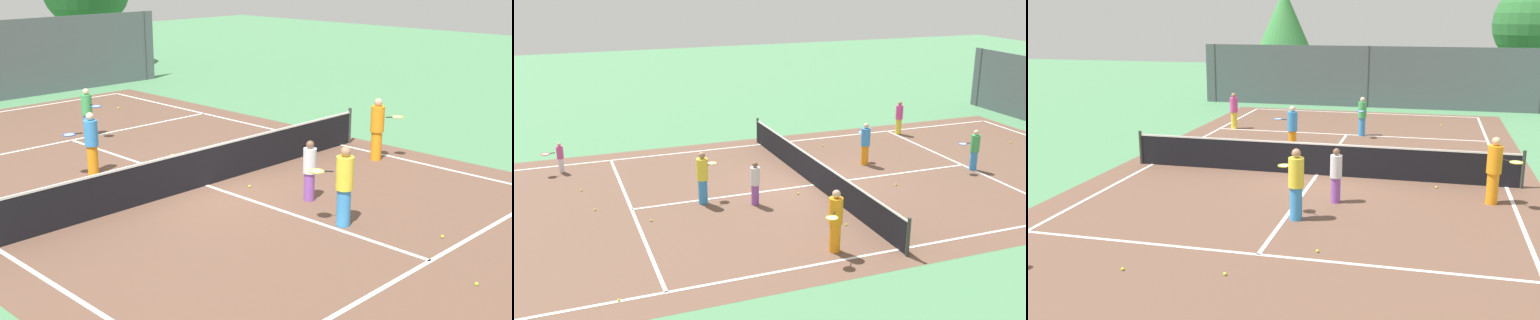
{
  "view_description": "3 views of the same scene",
  "coord_description": "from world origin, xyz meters",
  "views": [
    {
      "loc": [
        -10.7,
        -12.33,
        5.44
      ],
      "look_at": [
        -0.47,
        -2.24,
        1.23
      ],
      "focal_mm": 47.83,
      "sensor_mm": 36.0,
      "label": 1
    },
    {
      "loc": [
        18.07,
        -8.56,
        7.3
      ],
      "look_at": [
        0.36,
        -1.81,
        1.25
      ],
      "focal_mm": 41.92,
      "sensor_mm": 36.0,
      "label": 2
    },
    {
      "loc": [
        3.25,
        -17.25,
        4.81
      ],
      "look_at": [
        -0.81,
        -0.96,
        0.66
      ],
      "focal_mm": 41.5,
      "sensor_mm": 36.0,
      "label": 3
    }
  ],
  "objects": [
    {
      "name": "tennis_ball_0",
      "position": [
        3.78,
        9.37,
        0.03
      ],
      "size": [
        0.07,
        0.07,
        0.07
      ],
      "primitive_type": "sphere",
      "color": "#CCE533",
      "rests_on": "ground_plane"
    },
    {
      "name": "court_surface",
      "position": [
        0.0,
        0.0,
        0.0
      ],
      "size": [
        13.0,
        25.0,
        0.01
      ],
      "color": "brown",
      "rests_on": "ground_plane"
    },
    {
      "name": "player_5",
      "position": [
        4.95,
        -1.68,
        0.91
      ],
      "size": [
        0.89,
        0.77,
        1.77
      ],
      "color": "orange",
      "rests_on": "ground_plane"
    },
    {
      "name": "perimeter_fence",
      "position": [
        0.0,
        14.0,
        1.6
      ],
      "size": [
        18.0,
        0.12,
        3.2
      ],
      "color": "#515B60",
      "rests_on": "ground_plane"
    },
    {
      "name": "tree_0",
      "position": [
        -5.63,
        18.45,
        4.28
      ],
      "size": [
        3.68,
        3.68,
        6.34
      ],
      "color": "brown",
      "rests_on": "ground_plane"
    },
    {
      "name": "tree_1",
      "position": [
        8.64,
        18.96,
        4.27
      ],
      "size": [
        4.54,
        4.54,
        6.55
      ],
      "color": "brown",
      "rests_on": "ground_plane"
    },
    {
      "name": "tennis_ball_8",
      "position": [
        1.08,
        2.71,
        0.03
      ],
      "size": [
        0.07,
        0.07,
        0.07
      ],
      "primitive_type": "sphere",
      "color": "#CCE533",
      "rests_on": "ground_plane"
    },
    {
      "name": "tennis_ball_4",
      "position": [
        -1.78,
        10.37,
        0.03
      ],
      "size": [
        0.07,
        0.07,
        0.07
      ],
      "primitive_type": "sphere",
      "color": "#CCE533",
      "rests_on": "ground_plane"
    },
    {
      "name": "player_0",
      "position": [
        -4.9,
        6.59,
        0.79
      ],
      "size": [
        0.33,
        0.33,
        1.55
      ],
      "color": "yellow",
      "rests_on": "ground_plane"
    },
    {
      "name": "tennis_net",
      "position": [
        0.0,
        0.0,
        0.51
      ],
      "size": [
        11.9,
        0.1,
        1.1
      ],
      "color": "#333833",
      "rests_on": "ground_plane"
    },
    {
      "name": "tennis_ball_5",
      "position": [
        1.16,
        -5.98,
        0.03
      ],
      "size": [
        0.07,
        0.07,
        0.07
      ],
      "primitive_type": "sphere",
      "color": "#CCE533",
      "rests_on": "ground_plane"
    },
    {
      "name": "tennis_ball_6",
      "position": [
        -4.28,
        2.4,
        0.03
      ],
      "size": [
        0.07,
        0.07,
        0.07
      ],
      "primitive_type": "sphere",
      "color": "#CCE533",
      "rests_on": "ground_plane"
    },
    {
      "name": "tennis_ball_3",
      "position": [
        3.56,
        -0.59,
        0.03
      ],
      "size": [
        0.07,
        0.07,
        0.07
      ],
      "primitive_type": "sphere",
      "color": "#CCE533",
      "rests_on": "ground_plane"
    },
    {
      "name": "player_6",
      "position": [
        0.26,
        -4.1,
        0.9
      ],
      "size": [
        0.82,
        0.85,
        1.75
      ],
      "color": "#388CD8",
      "rests_on": "ground_plane"
    },
    {
      "name": "tennis_ball_9",
      "position": [
        0.66,
        -0.89,
        0.03
      ],
      "size": [
        0.07,
        0.07,
        0.07
      ],
      "primitive_type": "sphere",
      "color": "#CCE533",
      "rests_on": "ground_plane"
    },
    {
      "name": "player_2",
      "position": [
        -1.46,
        2.86,
        0.86
      ],
      "size": [
        0.94,
        0.5,
        1.67
      ],
      "color": "orange",
      "rests_on": "ground_plane"
    },
    {
      "name": "player_1",
      "position": [
        0.61,
        6.38,
        0.81
      ],
      "size": [
        0.35,
        0.91,
        1.58
      ],
      "color": "#388CD8",
      "rests_on": "ground_plane"
    },
    {
      "name": "player_4",
      "position": [
        0.98,
        -2.56,
        0.75
      ],
      "size": [
        0.31,
        0.31,
        1.46
      ],
      "color": "purple",
      "rests_on": "ground_plane"
    },
    {
      "name": "ground_plane",
      "position": [
        0.0,
        0.0,
        0.0
      ],
      "size": [
        80.0,
        80.0,
        0.0
      ],
      "primitive_type": "plane",
      "color": "#4C8456"
    },
    {
      "name": "tennis_ball_1",
      "position": [
        -2.32,
        -7.77,
        0.03
      ],
      "size": [
        0.07,
        0.07,
        0.07
      ],
      "primitive_type": "sphere",
      "color": "#CCE533",
      "rests_on": "ground_plane"
    },
    {
      "name": "tennis_ball_7",
      "position": [
        -0.33,
        -7.5,
        0.03
      ],
      "size": [
        0.07,
        0.07,
        0.07
      ],
      "primitive_type": "sphere",
      "color": "#CCE533",
      "rests_on": "ground_plane"
    }
  ]
}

